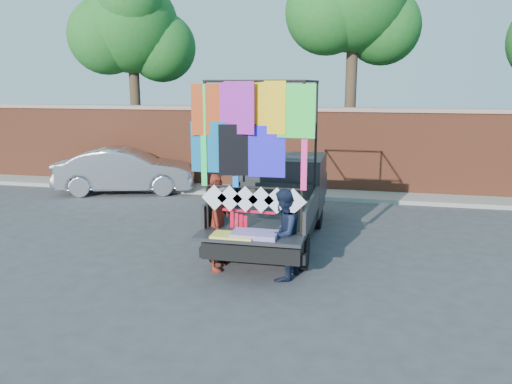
% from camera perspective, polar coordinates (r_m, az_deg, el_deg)
% --- Properties ---
extents(ground, '(90.00, 90.00, 0.00)m').
position_cam_1_polar(ground, '(9.16, 1.84, -8.98)').
color(ground, '#38383A').
rests_on(ground, ground).
extents(brick_wall, '(30.00, 0.45, 2.61)m').
position_cam_1_polar(brick_wall, '(15.60, 6.67, 4.89)').
color(brick_wall, brown).
rests_on(brick_wall, ground).
extents(curb, '(30.00, 1.20, 0.12)m').
position_cam_1_polar(curb, '(15.13, 6.28, -0.20)').
color(curb, gray).
rests_on(curb, ground).
extents(tree_left, '(4.20, 3.30, 7.05)m').
position_cam_1_polar(tree_left, '(18.45, -14.07, 17.56)').
color(tree_left, '#38281C').
rests_on(tree_left, ground).
extents(tree_mid, '(4.20, 3.30, 7.73)m').
position_cam_1_polar(tree_mid, '(16.69, 11.22, 20.29)').
color(tree_mid, '#38281C').
rests_on(tree_mid, ground).
extents(pickup_truck, '(2.14, 5.38, 3.38)m').
position_cam_1_polar(pickup_truck, '(11.14, 2.70, -0.51)').
color(pickup_truck, black).
rests_on(pickup_truck, ground).
extents(sedan, '(4.41, 2.58, 1.37)m').
position_cam_1_polar(sedan, '(15.92, -14.67, 2.39)').
color(sedan, '#B5B7BD').
rests_on(sedan, ground).
extents(woman, '(0.52, 0.72, 1.81)m').
position_cam_1_polar(woman, '(9.02, -4.49, -3.29)').
color(woman, maroon).
rests_on(woman, ground).
extents(man, '(0.79, 0.91, 1.61)m').
position_cam_1_polar(man, '(8.56, 3.07, -4.83)').
color(man, '#141C33').
rests_on(man, ground).
extents(streamer_bundle, '(0.97, 0.11, 0.66)m').
position_cam_1_polar(streamer_bundle, '(8.76, -1.51, -3.42)').
color(streamer_bundle, red).
rests_on(streamer_bundle, ground).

